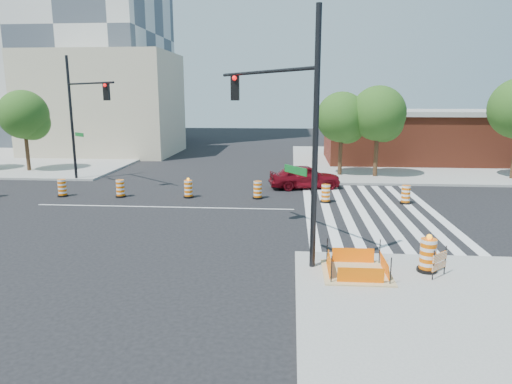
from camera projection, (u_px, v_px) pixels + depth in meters
ground at (164, 207)px, 24.49m from camera, size 120.00×120.00×0.00m
sidewalk_ne at (417, 162)px, 40.66m from camera, size 22.00×22.00×0.15m
sidewalk_nw at (30, 157)px, 43.40m from camera, size 22.00×22.00×0.15m
crosswalk_east at (370, 211)px, 23.66m from camera, size 6.75×13.50×0.01m
lane_centerline at (164, 207)px, 24.49m from camera, size 14.00×0.12×0.01m
excavation_pit at (356, 271)px, 14.99m from camera, size 2.20×2.20×0.90m
brick_storefront at (419, 136)px, 40.20m from camera, size 16.50×8.50×4.60m
beige_midrise at (105, 104)px, 45.82m from camera, size 14.00×10.00×10.00m
red_coupe at (305, 176)px, 29.28m from camera, size 4.82×2.76×1.54m
signal_pole_se at (285, 115)px, 16.05m from camera, size 3.85×5.32×8.49m
signal_pole_nw at (82, 107)px, 29.93m from camera, size 4.87×4.24×8.35m
pit_drum at (428, 256)px, 15.05m from camera, size 0.65×0.65×1.29m
barricade at (440, 261)px, 14.59m from camera, size 0.62×0.60×0.97m
tree_north_b at (25, 117)px, 34.74m from camera, size 3.70×3.70×6.29m
tree_north_c at (342, 120)px, 32.84m from camera, size 3.62×3.62×6.15m
tree_north_d at (379, 116)px, 32.18m from camera, size 3.86×3.86×6.57m
median_drum_1 at (62, 188)px, 26.96m from camera, size 0.60×0.60×1.02m
median_drum_2 at (120, 189)px, 26.79m from camera, size 0.60×0.60×1.02m
median_drum_3 at (188, 189)px, 26.66m from camera, size 0.60×0.60×1.18m
median_drum_4 at (258, 190)px, 26.41m from camera, size 0.60×0.60×1.02m
median_drum_5 at (326, 194)px, 25.43m from camera, size 0.60×0.60×1.02m
median_drum_6 at (406, 195)px, 25.15m from camera, size 0.60×0.60×1.02m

